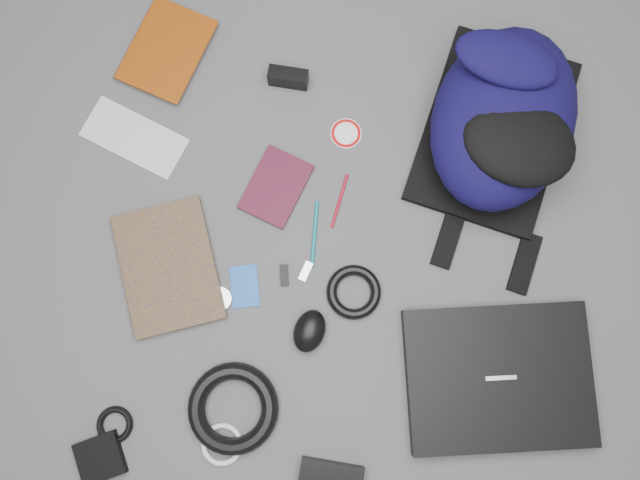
# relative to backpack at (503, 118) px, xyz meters

# --- Properties ---
(ground) EXTENTS (4.00, 4.00, 0.00)m
(ground) POSITION_rel_backpack_xyz_m (-0.38, -0.29, -0.10)
(ground) COLOR #4F4F51
(ground) RESTS_ON ground
(backpack) EXTENTS (0.44, 0.55, 0.20)m
(backpack) POSITION_rel_backpack_xyz_m (0.00, 0.00, 0.00)
(backpack) COLOR black
(backpack) RESTS_ON ground
(laptop) EXTENTS (0.44, 0.36, 0.04)m
(laptop) POSITION_rel_backpack_xyz_m (0.04, -0.56, -0.08)
(laptop) COLOR black
(laptop) RESTS_ON ground
(textbook_red) EXTENTS (0.23, 0.27, 0.02)m
(textbook_red) POSITION_rel_backpack_xyz_m (-0.86, 0.16, -0.09)
(textbook_red) COLOR #7D3007
(textbook_red) RESTS_ON ground
(comic_book) EXTENTS (0.29, 0.34, 0.02)m
(comic_book) POSITION_rel_backpack_xyz_m (-0.81, -0.42, -0.09)
(comic_book) COLOR #A36D0B
(comic_book) RESTS_ON ground
(envelope) EXTENTS (0.26, 0.19, 0.00)m
(envelope) POSITION_rel_backpack_xyz_m (-0.84, -0.08, -0.10)
(envelope) COLOR silver
(envelope) RESTS_ON ground
(dvd_case) EXTENTS (0.17, 0.20, 0.01)m
(dvd_case) POSITION_rel_backpack_xyz_m (-0.49, -0.17, -0.09)
(dvd_case) COLOR #380A1B
(dvd_case) RESTS_ON ground
(compact_camera) EXTENTS (0.10, 0.04, 0.05)m
(compact_camera) POSITION_rel_backpack_xyz_m (-0.49, 0.08, -0.07)
(compact_camera) COLOR black
(compact_camera) RESTS_ON ground
(sticker_disc) EXTENTS (0.08, 0.08, 0.00)m
(sticker_disc) POSITION_rel_backpack_xyz_m (-0.34, -0.03, -0.10)
(sticker_disc) COLOR white
(sticker_disc) RESTS_ON ground
(pen_teal) EXTENTS (0.01, 0.15, 0.01)m
(pen_teal) POSITION_rel_backpack_xyz_m (-0.39, -0.28, -0.10)
(pen_teal) COLOR #0E7281
(pen_teal) RESTS_ON ground
(pen_red) EXTENTS (0.03, 0.13, 0.01)m
(pen_red) POSITION_rel_backpack_xyz_m (-0.34, -0.19, -0.10)
(pen_red) COLOR #A20C1E
(pen_red) RESTS_ON ground
(id_badge) EXTENTS (0.08, 0.11, 0.00)m
(id_badge) POSITION_rel_backpack_xyz_m (-0.54, -0.41, -0.10)
(id_badge) COLOR blue
(id_badge) RESTS_ON ground
(usb_black) EXTENTS (0.02, 0.05, 0.01)m
(usb_black) POSITION_rel_backpack_xyz_m (-0.45, -0.38, -0.10)
(usb_black) COLOR black
(usb_black) RESTS_ON ground
(usb_silver) EXTENTS (0.03, 0.05, 0.01)m
(usb_silver) POSITION_rel_backpack_xyz_m (-0.41, -0.36, -0.10)
(usb_silver) COLOR #BCBCBF
(usb_silver) RESTS_ON ground
(mouse) EXTENTS (0.09, 0.11, 0.05)m
(mouse) POSITION_rel_backpack_xyz_m (-0.39, -0.50, -0.08)
(mouse) COLOR black
(mouse) RESTS_ON ground
(headphone_left) EXTENTS (0.06, 0.06, 0.01)m
(headphone_left) POSITION_rel_backpack_xyz_m (-0.59, -0.44, -0.09)
(headphone_left) COLOR silver
(headphone_left) RESTS_ON ground
(headphone_right) EXTENTS (0.05, 0.05, 0.01)m
(headphone_right) POSITION_rel_backpack_xyz_m (-0.65, -0.42, -0.09)
(headphone_right) COLOR #B8B8BA
(headphone_right) RESTS_ON ground
(cable_coil) EXTENTS (0.16, 0.16, 0.02)m
(cable_coil) POSITION_rel_backpack_xyz_m (-0.29, -0.40, -0.09)
(cable_coil) COLOR black
(cable_coil) RESTS_ON ground
(power_brick) EXTENTS (0.14, 0.07, 0.03)m
(power_brick) POSITION_rel_backpack_xyz_m (-0.31, -0.80, -0.08)
(power_brick) COLOR black
(power_brick) RESTS_ON ground
(power_cord_coil) EXTENTS (0.22, 0.22, 0.04)m
(power_cord_coil) POSITION_rel_backpack_xyz_m (-0.54, -0.68, -0.08)
(power_cord_coil) COLOR black
(power_cord_coil) RESTS_ON ground
(pouch) EXTENTS (0.12, 0.12, 0.02)m
(pouch) POSITION_rel_backpack_xyz_m (-0.81, -0.81, -0.09)
(pouch) COLOR black
(pouch) RESTS_ON ground
(earbud_coil) EXTENTS (0.10, 0.10, 0.01)m
(earbud_coil) POSITION_rel_backpack_xyz_m (-0.79, -0.74, -0.09)
(earbud_coil) COLOR black
(earbud_coil) RESTS_ON ground
(white_cable_coil) EXTENTS (0.12, 0.12, 0.01)m
(white_cable_coil) POSITION_rel_backpack_xyz_m (-0.55, -0.76, -0.09)
(white_cable_coil) COLOR white
(white_cable_coil) RESTS_ON ground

